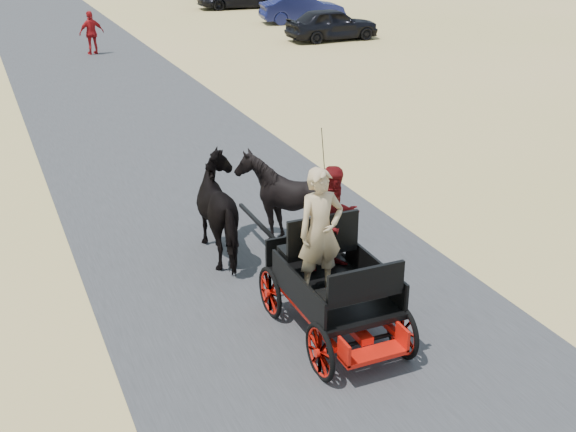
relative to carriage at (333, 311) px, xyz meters
name	(u,v)px	position (x,y,z in m)	size (l,w,h in m)	color
ground	(324,329)	(-0.07, 0.13, -0.36)	(140.00, 140.00, 0.00)	tan
road	(324,329)	(-0.07, 0.13, -0.35)	(6.00, 140.00, 0.01)	#38383A
carriage	(333,311)	(0.00, 0.00, 0.00)	(1.30, 2.40, 0.72)	black
horse_left	(226,210)	(-0.55, 3.00, 0.49)	(0.91, 2.01, 1.70)	black
horse_right	(285,200)	(0.55, 3.00, 0.49)	(1.37, 1.54, 1.70)	black
driver_man	(320,232)	(-0.20, 0.05, 1.26)	(0.66, 0.43, 1.80)	tan
passenger_woman	(335,218)	(0.30, 0.60, 1.15)	(0.77, 0.60, 1.58)	#660C0F
pedestrian	(92,33)	(0.48, 22.54, 0.50)	(1.01, 0.42, 1.73)	#A81317
car_a	(332,24)	(10.93, 21.63, 0.35)	(1.68, 4.17, 1.42)	black
car_b	(302,9)	(11.85, 26.85, 0.35)	(1.50, 4.29, 1.41)	navy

